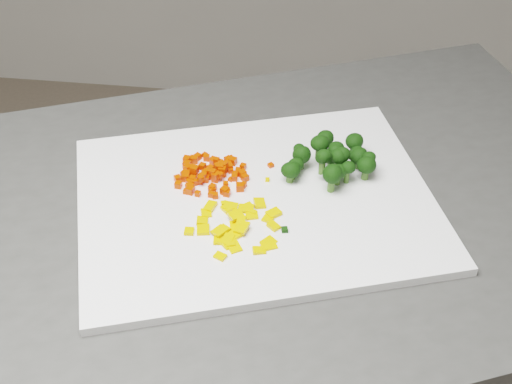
# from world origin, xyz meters

# --- Properties ---
(cutting_board) EXTENTS (0.54, 0.48, 0.01)m
(cutting_board) POSITION_xyz_m (-0.05, 0.28, 0.91)
(cutting_board) COLOR white
(cutting_board) RESTS_ON counter_block
(carrot_pile) EXTENTS (0.10, 0.10, 0.03)m
(carrot_pile) POSITION_xyz_m (-0.11, 0.32, 0.93)
(carrot_pile) COLOR red
(carrot_pile) RESTS_ON cutting_board
(pepper_pile) EXTENTS (0.12, 0.12, 0.02)m
(pepper_pile) POSITION_xyz_m (-0.06, 0.22, 0.92)
(pepper_pile) COLOR #FFB80D
(pepper_pile) RESTS_ON cutting_board
(broccoli_pile) EXTENTS (0.12, 0.12, 0.06)m
(broccoli_pile) POSITION_xyz_m (0.04, 0.35, 0.94)
(broccoli_pile) COLOR black
(broccoli_pile) RESTS_ON cutting_board
(carrot_cube_0) EXTENTS (0.01, 0.01, 0.01)m
(carrot_cube_0) POSITION_xyz_m (-0.10, 0.32, 0.92)
(carrot_cube_0) COLOR red
(carrot_cube_0) RESTS_ON carrot_pile
(carrot_cube_1) EXTENTS (0.01, 0.01, 0.01)m
(carrot_cube_1) POSITION_xyz_m (-0.11, 0.34, 0.92)
(carrot_cube_1) COLOR red
(carrot_cube_1) RESTS_ON carrot_pile
(carrot_cube_2) EXTENTS (0.01, 0.01, 0.01)m
(carrot_cube_2) POSITION_xyz_m (-0.15, 0.33, 0.92)
(carrot_cube_2) COLOR red
(carrot_cube_2) RESTS_ON carrot_pile
(carrot_cube_3) EXTENTS (0.01, 0.01, 0.01)m
(carrot_cube_3) POSITION_xyz_m (-0.07, 0.33, 0.92)
(carrot_cube_3) COLOR red
(carrot_cube_3) RESTS_ON carrot_pile
(carrot_cube_4) EXTENTS (0.01, 0.01, 0.01)m
(carrot_cube_4) POSITION_xyz_m (-0.10, 0.33, 0.92)
(carrot_cube_4) COLOR red
(carrot_cube_4) RESTS_ON carrot_pile
(carrot_cube_5) EXTENTS (0.01, 0.01, 0.01)m
(carrot_cube_5) POSITION_xyz_m (-0.10, 0.33, 0.92)
(carrot_cube_5) COLOR red
(carrot_cube_5) RESTS_ON carrot_pile
(carrot_cube_6) EXTENTS (0.01, 0.01, 0.01)m
(carrot_cube_6) POSITION_xyz_m (-0.12, 0.31, 0.92)
(carrot_cube_6) COLOR red
(carrot_cube_6) RESTS_ON carrot_pile
(carrot_cube_7) EXTENTS (0.01, 0.01, 0.01)m
(carrot_cube_7) POSITION_xyz_m (-0.08, 0.33, 0.92)
(carrot_cube_7) COLOR red
(carrot_cube_7) RESTS_ON carrot_pile
(carrot_cube_8) EXTENTS (0.01, 0.01, 0.01)m
(carrot_cube_8) POSITION_xyz_m (-0.11, 0.29, 0.92)
(carrot_cube_8) COLOR red
(carrot_cube_8) RESTS_ON carrot_pile
(carrot_cube_9) EXTENTS (0.01, 0.01, 0.01)m
(carrot_cube_9) POSITION_xyz_m (-0.14, 0.35, 0.92)
(carrot_cube_9) COLOR red
(carrot_cube_9) RESTS_ON carrot_pile
(carrot_cube_10) EXTENTS (0.01, 0.01, 0.01)m
(carrot_cube_10) POSITION_xyz_m (-0.08, 0.32, 0.92)
(carrot_cube_10) COLOR red
(carrot_cube_10) RESTS_ON carrot_pile
(carrot_cube_11) EXTENTS (0.01, 0.01, 0.01)m
(carrot_cube_11) POSITION_xyz_m (-0.10, 0.31, 0.92)
(carrot_cube_11) COLOR red
(carrot_cube_11) RESTS_ON carrot_pile
(carrot_cube_12) EXTENTS (0.01, 0.01, 0.01)m
(carrot_cube_12) POSITION_xyz_m (-0.14, 0.33, 0.92)
(carrot_cube_12) COLOR red
(carrot_cube_12) RESTS_ON carrot_pile
(carrot_cube_13) EXTENTS (0.01, 0.01, 0.01)m
(carrot_cube_13) POSITION_xyz_m (-0.13, 0.29, 0.92)
(carrot_cube_13) COLOR red
(carrot_cube_13) RESTS_ON carrot_pile
(carrot_cube_14) EXTENTS (0.01, 0.01, 0.01)m
(carrot_cube_14) POSITION_xyz_m (-0.09, 0.35, 0.92)
(carrot_cube_14) COLOR red
(carrot_cube_14) RESTS_ON carrot_pile
(carrot_cube_15) EXTENTS (0.01, 0.01, 0.01)m
(carrot_cube_15) POSITION_xyz_m (-0.09, 0.29, 0.92)
(carrot_cube_15) COLOR red
(carrot_cube_15) RESTS_ON carrot_pile
(carrot_cube_16) EXTENTS (0.01, 0.01, 0.01)m
(carrot_cube_16) POSITION_xyz_m (-0.10, 0.33, 0.92)
(carrot_cube_16) COLOR red
(carrot_cube_16) RESTS_ON carrot_pile
(carrot_cube_17) EXTENTS (0.01, 0.01, 0.01)m
(carrot_cube_17) POSITION_xyz_m (-0.10, 0.31, 0.92)
(carrot_cube_17) COLOR red
(carrot_cube_17) RESTS_ON carrot_pile
(carrot_cube_18) EXTENTS (0.01, 0.01, 0.01)m
(carrot_cube_18) POSITION_xyz_m (-0.07, 0.30, 0.92)
(carrot_cube_18) COLOR red
(carrot_cube_18) RESTS_ON carrot_pile
(carrot_cube_19) EXTENTS (0.01, 0.01, 0.01)m
(carrot_cube_19) POSITION_xyz_m (-0.15, 0.30, 0.92)
(carrot_cube_19) COLOR red
(carrot_cube_19) RESTS_ON carrot_pile
(carrot_cube_20) EXTENTS (0.01, 0.01, 0.01)m
(carrot_cube_20) POSITION_xyz_m (-0.14, 0.30, 0.92)
(carrot_cube_20) COLOR red
(carrot_cube_20) RESTS_ON carrot_pile
(carrot_cube_21) EXTENTS (0.01, 0.01, 0.01)m
(carrot_cube_21) POSITION_xyz_m (-0.09, 0.35, 0.92)
(carrot_cube_21) COLOR red
(carrot_cube_21) RESTS_ON carrot_pile
(carrot_cube_22) EXTENTS (0.01, 0.01, 0.01)m
(carrot_cube_22) POSITION_xyz_m (-0.12, 0.35, 0.92)
(carrot_cube_22) COLOR red
(carrot_cube_22) RESTS_ON carrot_pile
(carrot_cube_23) EXTENTS (0.01, 0.01, 0.01)m
(carrot_cube_23) POSITION_xyz_m (-0.13, 0.28, 0.92)
(carrot_cube_23) COLOR red
(carrot_cube_23) RESTS_ON carrot_pile
(carrot_cube_24) EXTENTS (0.01, 0.01, 0.01)m
(carrot_cube_24) POSITION_xyz_m (-0.13, 0.31, 0.92)
(carrot_cube_24) COLOR red
(carrot_cube_24) RESTS_ON carrot_pile
(carrot_cube_25) EXTENTS (0.01, 0.01, 0.01)m
(carrot_cube_25) POSITION_xyz_m (-0.12, 0.31, 0.92)
(carrot_cube_25) COLOR red
(carrot_cube_25) RESTS_ON carrot_pile
(carrot_cube_26) EXTENTS (0.01, 0.01, 0.01)m
(carrot_cube_26) POSITION_xyz_m (-0.10, 0.35, 0.92)
(carrot_cube_26) COLOR red
(carrot_cube_26) RESTS_ON carrot_pile
(carrot_cube_27) EXTENTS (0.01, 0.01, 0.01)m
(carrot_cube_27) POSITION_xyz_m (-0.07, 0.30, 0.92)
(carrot_cube_27) COLOR red
(carrot_cube_27) RESTS_ON carrot_pile
(carrot_cube_28) EXTENTS (0.01, 0.01, 0.01)m
(carrot_cube_28) POSITION_xyz_m (-0.12, 0.36, 0.92)
(carrot_cube_28) COLOR red
(carrot_cube_28) RESTS_ON carrot_pile
(carrot_cube_29) EXTENTS (0.01, 0.01, 0.01)m
(carrot_cube_29) POSITION_xyz_m (-0.10, 0.33, 0.92)
(carrot_cube_29) COLOR red
(carrot_cube_29) RESTS_ON carrot_pile
(carrot_cube_30) EXTENTS (0.01, 0.01, 0.01)m
(carrot_cube_30) POSITION_xyz_m (-0.10, 0.28, 0.92)
(carrot_cube_30) COLOR red
(carrot_cube_30) RESTS_ON carrot_pile
(carrot_cube_31) EXTENTS (0.01, 0.01, 0.01)m
(carrot_cube_31) POSITION_xyz_m (-0.15, 0.29, 0.92)
(carrot_cube_31) COLOR red
(carrot_cube_31) RESTS_ON carrot_pile
(carrot_cube_32) EXTENTS (0.01, 0.01, 0.01)m
(carrot_cube_32) POSITION_xyz_m (-0.15, 0.33, 0.92)
(carrot_cube_32) COLOR red
(carrot_cube_32) RESTS_ON carrot_pile
(carrot_cube_33) EXTENTS (0.01, 0.01, 0.01)m
(carrot_cube_33) POSITION_xyz_m (-0.12, 0.32, 0.92)
(carrot_cube_33) COLOR red
(carrot_cube_33) RESTS_ON carrot_pile
(carrot_cube_34) EXTENTS (0.01, 0.01, 0.01)m
(carrot_cube_34) POSITION_xyz_m (-0.11, 0.31, 0.92)
(carrot_cube_34) COLOR red
(carrot_cube_34) RESTS_ON carrot_pile
(carrot_cube_35) EXTENTS (0.01, 0.01, 0.01)m
(carrot_cube_35) POSITION_xyz_m (-0.10, 0.28, 0.92)
(carrot_cube_35) COLOR red
(carrot_cube_35) RESTS_ON carrot_pile
(carrot_cube_36) EXTENTS (0.01, 0.01, 0.01)m
(carrot_cube_36) POSITION_xyz_m (-0.14, 0.28, 0.92)
(carrot_cube_36) COLOR red
(carrot_cube_36) RESTS_ON carrot_pile
(carrot_cube_37) EXTENTS (0.01, 0.01, 0.01)m
(carrot_cube_37) POSITION_xyz_m (-0.12, 0.28, 0.92)
(carrot_cube_37) COLOR red
(carrot_cube_37) RESTS_ON carrot_pile
(carrot_cube_38) EXTENTS (0.01, 0.01, 0.01)m
(carrot_cube_38) POSITION_xyz_m (-0.10, 0.34, 0.92)
(carrot_cube_38) COLOR red
(carrot_cube_38) RESTS_ON carrot_pile
(carrot_cube_39) EXTENTS (0.01, 0.01, 0.01)m
(carrot_cube_39) POSITION_xyz_m (-0.08, 0.33, 0.92)
(carrot_cube_39) COLOR red
(carrot_cube_39) RESTS_ON carrot_pile
(carrot_cube_40) EXTENTS (0.01, 0.01, 0.01)m
(carrot_cube_40) POSITION_xyz_m (-0.11, 0.32, 0.92)
(carrot_cube_40) COLOR red
(carrot_cube_40) RESTS_ON carrot_pile
(carrot_cube_41) EXTENTS (0.01, 0.01, 0.01)m
(carrot_cube_41) POSITION_xyz_m (-0.15, 0.34, 0.92)
(carrot_cube_41) COLOR red
(carrot_cube_41) RESTS_ON carrot_pile
(carrot_cube_42) EXTENTS (0.01, 0.01, 0.01)m
(carrot_cube_42) POSITION_xyz_m (-0.08, 0.32, 0.92)
(carrot_cube_42) COLOR red
(carrot_cube_42) RESTS_ON carrot_pile
(carrot_cube_43) EXTENTS (0.01, 0.01, 0.01)m
(carrot_cube_43) POSITION_xyz_m (-0.14, 0.29, 0.92)
(carrot_cube_43) COLOR red
(carrot_cube_43) RESTS_ON carrot_pile
(carrot_cube_44) EXTENTS (0.01, 0.01, 0.01)m
(carrot_cube_44) POSITION_xyz_m (-0.13, 0.36, 0.92)
(carrot_cube_44) COLOR red
(carrot_cube_44) RESTS_ON carrot_pile
(carrot_cube_45) EXTENTS (0.01, 0.01, 0.01)m
(carrot_cube_45) POSITION_xyz_m (-0.12, 0.32, 0.93)
(carrot_cube_45) COLOR red
(carrot_cube_45) RESTS_ON carrot_pile
(carrot_cube_46) EXTENTS (0.01, 0.01, 0.01)m
(carrot_cube_46) POSITION_xyz_m (-0.10, 0.31, 0.92)
(carrot_cube_46) COLOR red
(carrot_cube_46) RESTS_ON carrot_pile
(carrot_cube_47) EXTENTS (0.01, 0.01, 0.01)m
(carrot_cube_47) POSITION_xyz_m (-0.12, 0.30, 0.92)
(carrot_cube_47) COLOR red
(carrot_cube_47) RESTS_ON carrot_pile
(carrot_cube_48) EXTENTS (0.01, 0.01, 0.01)m
(carrot_cube_48) POSITION_xyz_m (-0.15, 0.35, 0.92)
(carrot_cube_48) COLOR red
(carrot_cube_48) RESTS_ON carrot_pile
(carrot_cube_49) EXTENTS (0.01, 0.01, 0.01)m
(carrot_cube_49) POSITION_xyz_m (-0.10, 0.33, 0.93)
(carrot_cube_49) COLOR red
(carrot_cube_49) RESTS_ON carrot_pile
(carrot_cube_50) EXTENTS (0.01, 0.01, 0.01)m
(carrot_cube_50) POSITION_xyz_m (-0.10, 0.33, 0.92)
(carrot_cube_50) COLOR red
(carrot_cube_50) RESTS_ON carrot_pile
(carrot_cube_51) EXTENTS (0.01, 0.01, 0.01)m
(carrot_cube_51) POSITION_xyz_m (-0.11, 0.35, 0.92)
(carrot_cube_51) COLOR red
(carrot_cube_51) RESTS_ON carrot_pile
(carrot_cube_52) EXTENTS (0.01, 0.01, 0.01)m
(carrot_cube_52) POSITION_xyz_m (-0.11, 0.35, 0.92)
(carrot_cube_52) COLOR red
(carrot_cube_52) RESTS_ON carrot_pile
(carrot_cube_53) EXTENTS (0.01, 0.01, 0.01)m
(carrot_cube_53) POSITION_xyz_m (-0.09, 0.35, 0.92)
(carrot_cube_53) COLOR red
(carrot_cube_53) RESTS_ON carrot_pile
(carrot_cube_54) EXTENTS (0.01, 0.01, 0.01)m
(carrot_cube_54) POSITION_xyz_m (-0.07, 0.34, 0.92)
(carrot_cube_54) COLOR red
(carrot_cube_54) RESTS_ON carrot_pile
(carrot_cube_55) EXTENTS (0.01, 0.01, 0.01)m
(carrot_cube_55) POSITION_xyz_m (-0.15, 0.33, 0.92)
(carrot_cube_55) COLOR red
(carrot_cube_55) RESTS_ON carrot_pile
(carrot_cube_56) EXTENTS (0.01, 0.01, 0.01)m
(carrot_cube_56) POSITION_xyz_m (-0.10, 0.32, 0.92)
(carrot_cube_56) COLOR red
(carrot_cube_56) RESTS_ON carrot_pile
(carrot_cube_57) EXTENTS (0.01, 0.01, 0.01)m
(carrot_cube_57) POSITION_xyz_m (-0.15, 0.31, 0.92)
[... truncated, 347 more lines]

